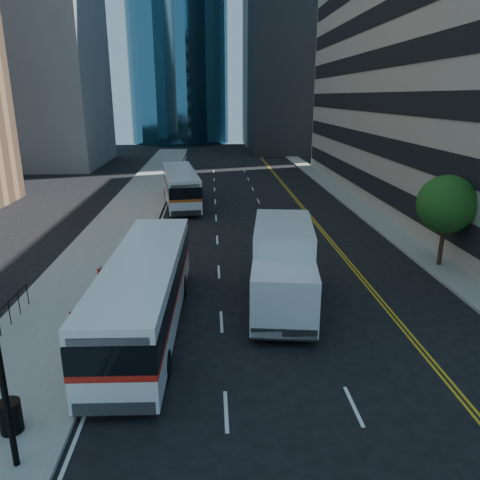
{
  "coord_description": "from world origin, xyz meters",
  "views": [
    {
      "loc": [
        -3.83,
        -16.21,
        9.29
      ],
      "look_at": [
        -2.52,
        4.81,
        2.8
      ],
      "focal_mm": 35.0,
      "sensor_mm": 36.0,
      "label": 1
    }
  ],
  "objects_px": {
    "street_tree": "(447,204)",
    "bus_rear": "(180,186)",
    "bus_front": "(145,290)",
    "box_truck": "(283,266)",
    "trash_can": "(10,416)",
    "lamp_post": "(2,378)"
  },
  "relations": [
    {
      "from": "lamp_post",
      "to": "trash_can",
      "type": "bearing_deg",
      "value": 115.23
    },
    {
      "from": "street_tree",
      "to": "bus_front",
      "type": "distance_m",
      "value": 16.96
    },
    {
      "from": "street_tree",
      "to": "bus_rear",
      "type": "bearing_deg",
      "value": 132.05
    },
    {
      "from": "lamp_post",
      "to": "trash_can",
      "type": "distance_m",
      "value": 2.56
    },
    {
      "from": "lamp_post",
      "to": "trash_can",
      "type": "xyz_separation_m",
      "value": [
        -0.62,
        1.32,
        -2.1
      ]
    },
    {
      "from": "bus_front",
      "to": "bus_rear",
      "type": "relative_size",
      "value": 1.02
    },
    {
      "from": "bus_front",
      "to": "bus_rear",
      "type": "bearing_deg",
      "value": 91.7
    },
    {
      "from": "bus_rear",
      "to": "box_truck",
      "type": "height_order",
      "value": "box_truck"
    },
    {
      "from": "lamp_post",
      "to": "bus_front",
      "type": "height_order",
      "value": "lamp_post"
    },
    {
      "from": "lamp_post",
      "to": "box_truck",
      "type": "relative_size",
      "value": 0.57
    },
    {
      "from": "lamp_post",
      "to": "bus_front",
      "type": "bearing_deg",
      "value": 72.52
    },
    {
      "from": "lamp_post",
      "to": "street_tree",
      "type": "bearing_deg",
      "value": 37.87
    },
    {
      "from": "street_tree",
      "to": "trash_can",
      "type": "xyz_separation_m",
      "value": [
        -18.62,
        -12.68,
        -3.02
      ]
    },
    {
      "from": "street_tree",
      "to": "bus_rear",
      "type": "height_order",
      "value": "street_tree"
    },
    {
      "from": "street_tree",
      "to": "trash_can",
      "type": "distance_m",
      "value": 22.73
    },
    {
      "from": "street_tree",
      "to": "bus_front",
      "type": "xyz_separation_m",
      "value": [
        -15.6,
        -6.38,
        -1.93
      ]
    },
    {
      "from": "street_tree",
      "to": "box_truck",
      "type": "relative_size",
      "value": 0.64
    },
    {
      "from": "lamp_post",
      "to": "bus_front",
      "type": "relative_size",
      "value": 0.37
    },
    {
      "from": "bus_rear",
      "to": "trash_can",
      "type": "xyz_separation_m",
      "value": [
        -3.02,
        -29.97,
        -1.04
      ]
    },
    {
      "from": "bus_front",
      "to": "lamp_post",
      "type": "bearing_deg",
      "value": -105.78
    },
    {
      "from": "bus_front",
      "to": "trash_can",
      "type": "height_order",
      "value": "bus_front"
    },
    {
      "from": "street_tree",
      "to": "trash_can",
      "type": "relative_size",
      "value": 5.38
    }
  ]
}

